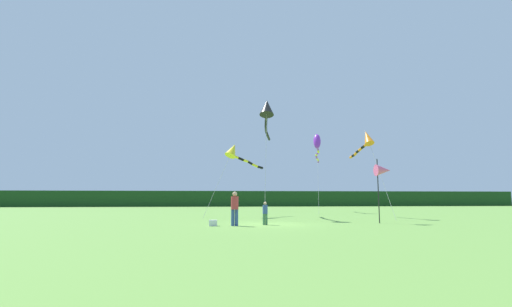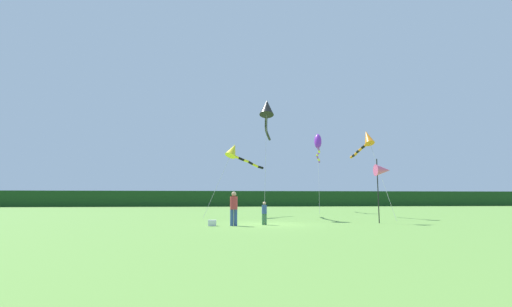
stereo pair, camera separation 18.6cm
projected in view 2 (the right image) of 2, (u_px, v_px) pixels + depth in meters
The scene contains 10 objects.
ground_plane at pixel (267, 224), 20.02m from camera, with size 120.00×120.00×0.00m, color #6B9E42.
distant_treeline at pixel (234, 199), 64.60m from camera, with size 108.00×2.11×2.75m, color #193D19.
person_adult at pixel (234, 207), 19.08m from camera, with size 0.40×0.40×1.80m.
person_child at pixel (264, 212), 19.70m from camera, with size 0.28×0.28×1.26m.
cooler_box at pixel (212, 223), 18.94m from camera, with size 0.43×0.37×0.31m, color silver.
banner_flag_pole at pixel (383, 171), 21.37m from camera, with size 0.90×0.70×3.79m.
kite_yellow at pixel (235, 152), 29.18m from camera, with size 5.01×4.24×6.03m.
kite_orange at pixel (366, 140), 27.47m from camera, with size 0.86×6.39×6.75m.
kite_purple at pixel (318, 144), 38.11m from camera, with size 2.50×8.18×8.32m.
kite_black at pixel (267, 111), 26.71m from camera, with size 1.73×7.82×8.82m.
Camera 2 is at (-2.70, -20.18, 1.45)m, focal length 25.19 mm.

